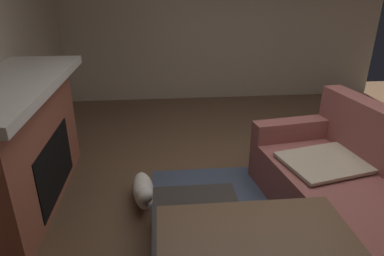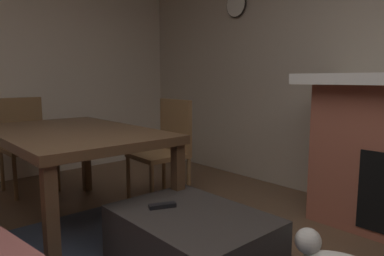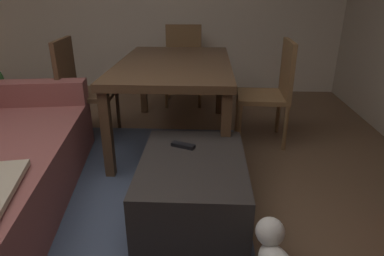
% 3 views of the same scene
% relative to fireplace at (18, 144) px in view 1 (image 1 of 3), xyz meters
% --- Properties ---
extents(floor, '(8.02, 8.02, 0.00)m').
position_rel_fireplace_xyz_m(floor, '(0.37, 2.23, -0.58)').
color(floor, brown).
extents(wall_left, '(0.12, 5.61, 2.64)m').
position_rel_fireplace_xyz_m(wall_left, '(-2.97, 2.23, 0.74)').
color(wall_left, '#B7A893').
rests_on(wall_left, ground).
extents(area_rug, '(2.60, 2.00, 0.01)m').
position_rel_fireplace_xyz_m(area_rug, '(0.90, 2.15, -0.58)').
color(area_rug, '#3D475B').
rests_on(area_rug, ground).
extents(fireplace, '(2.01, 0.76, 1.16)m').
position_rel_fireplace_xyz_m(fireplace, '(0.00, 0.00, 0.00)').
color(fireplace, '#9E5642').
rests_on(fireplace, ground).
extents(couch, '(2.28, 1.25, 0.93)m').
position_rel_fireplace_xyz_m(couch, '(0.73, 2.86, -0.27)').
color(couch, '#8C4C47').
rests_on(couch, ground).
extents(ottoman_coffee_table, '(0.90, 0.65, 0.36)m').
position_rel_fireplace_xyz_m(ottoman_coffee_table, '(0.90, 1.50, -0.40)').
color(ottoman_coffee_table, '#2D2826').
rests_on(ottoman_coffee_table, ground).
extents(tv_remote, '(0.11, 0.17, 0.02)m').
position_rel_fireplace_xyz_m(tv_remote, '(1.08, 1.58, -0.21)').
color(tv_remote, black).
rests_on(tv_remote, ottoman_coffee_table).
extents(small_dog, '(0.60, 0.26, 0.27)m').
position_rel_fireplace_xyz_m(small_dog, '(0.18, 1.08, -0.43)').
color(small_dog, silver).
rests_on(small_dog, ground).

